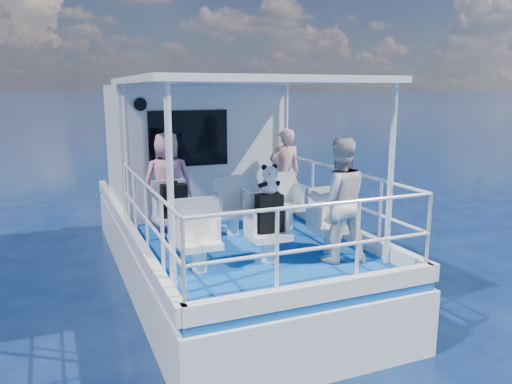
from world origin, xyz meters
TOP-DOWN VIEW (x-y plane):
  - ground at (0.00, 0.00)m, footprint 2000.00×2000.00m
  - hull at (0.00, 1.00)m, footprint 3.00×7.00m
  - deck at (0.00, 1.00)m, footprint 2.90×6.90m
  - cabin at (0.00, 2.30)m, footprint 2.85×2.00m
  - canopy at (0.00, -0.20)m, footprint 3.00×3.20m
  - canopy_posts at (0.00, -0.25)m, footprint 2.77×2.97m
  - railings at (0.00, -0.58)m, footprint 2.84×3.59m
  - seat_port_fwd at (-0.90, 0.20)m, footprint 0.48×0.46m
  - seat_center_fwd at (0.00, 0.20)m, footprint 0.48×0.46m
  - seat_stbd_fwd at (0.90, 0.20)m, footprint 0.48×0.46m
  - seat_port_aft at (-0.90, -1.10)m, footprint 0.48×0.46m
  - seat_center_aft at (0.00, -1.10)m, footprint 0.48×0.46m
  - seat_stbd_aft at (0.90, -1.10)m, footprint 0.48×0.46m
  - passenger_port_fwd at (-0.82, 0.79)m, footprint 0.61×0.47m
  - passenger_stbd_fwd at (1.22, 0.95)m, footprint 0.57×0.41m
  - passenger_stbd_aft at (0.82, -1.40)m, footprint 0.88×0.76m
  - backpack_port at (-0.89, 0.14)m, footprint 0.35×0.20m
  - backpack_center at (0.02, -1.08)m, footprint 0.32×0.18m
  - compact_camera at (-0.89, 0.12)m, footprint 0.09×0.06m
  - panda at (0.02, -1.07)m, footprint 0.24×0.20m

SIDE VIEW (x-z plane):
  - ground at x=0.00m, z-range 0.00..0.00m
  - hull at x=0.00m, z-range -0.80..0.80m
  - deck at x=0.00m, z-range 0.80..0.90m
  - seat_port_fwd at x=-0.90m, z-range 0.90..1.28m
  - seat_center_fwd at x=0.00m, z-range 0.90..1.28m
  - seat_stbd_fwd at x=0.90m, z-range 0.90..1.28m
  - seat_port_aft at x=-0.90m, z-range 0.90..1.28m
  - seat_center_aft at x=0.00m, z-range 0.90..1.28m
  - seat_stbd_aft at x=0.90m, z-range 0.90..1.28m
  - railings at x=0.00m, z-range 0.90..1.90m
  - backpack_port at x=-0.89m, z-range 1.28..1.74m
  - backpack_center at x=0.02m, z-range 1.28..1.76m
  - passenger_stbd_fwd at x=1.22m, z-range 0.90..2.39m
  - passenger_port_fwd at x=-0.82m, z-range 0.90..2.42m
  - passenger_stbd_aft at x=0.82m, z-range 0.90..2.46m
  - compact_camera at x=-0.89m, z-range 1.74..1.79m
  - panda at x=0.02m, z-range 1.76..2.13m
  - cabin at x=0.00m, z-range 0.90..3.10m
  - canopy_posts at x=0.00m, z-range 0.90..3.10m
  - canopy at x=0.00m, z-range 3.10..3.18m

